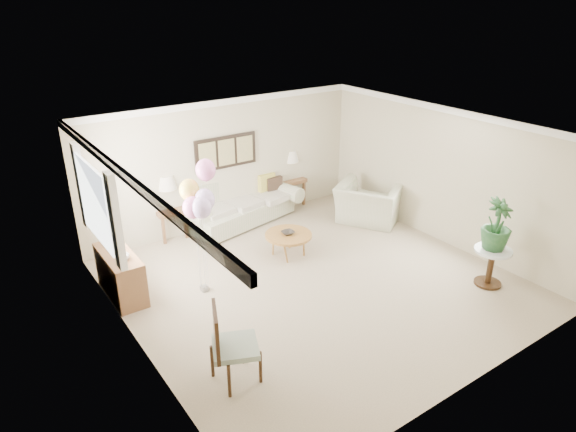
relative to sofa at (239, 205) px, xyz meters
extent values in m
plane|color=tan|center=(-0.21, -2.92, -0.37)|extent=(6.00, 6.00, 0.00)
cube|color=beige|center=(-0.21, 0.08, 0.93)|extent=(6.00, 0.04, 2.60)
cube|color=beige|center=(-0.21, -5.92, 0.93)|extent=(6.00, 0.04, 2.60)
cube|color=beige|center=(-3.21, -2.92, 0.93)|extent=(0.04, 6.00, 2.60)
cube|color=beige|center=(2.79, -2.92, 0.93)|extent=(0.04, 6.00, 2.60)
cube|color=white|center=(-0.21, -2.92, 2.22)|extent=(6.00, 6.00, 0.02)
cube|color=white|center=(-0.21, 0.05, 2.17)|extent=(6.00, 0.06, 0.12)
cube|color=white|center=(-3.18, -2.92, 2.17)|extent=(0.06, 6.00, 0.12)
cube|color=white|center=(2.76, -2.92, 2.17)|extent=(0.06, 6.00, 0.12)
cube|color=white|center=(-3.19, -1.42, 1.28)|extent=(0.04, 1.40, 1.20)
cube|color=white|center=(-3.15, -2.27, 1.28)|extent=(0.10, 0.22, 1.40)
cube|color=white|center=(-3.15, -0.57, 1.28)|extent=(0.10, 0.22, 1.40)
cube|color=black|center=(-0.21, 0.05, 1.18)|extent=(1.35, 0.04, 0.65)
cube|color=#8C8C59|center=(-0.63, 0.03, 1.18)|extent=(0.36, 0.02, 0.52)
cube|color=#8C8C59|center=(-0.21, 0.03, 1.18)|extent=(0.36, 0.02, 0.52)
cube|color=#8C8C59|center=(0.21, 0.03, 1.18)|extent=(0.36, 0.02, 0.52)
cube|color=beige|center=(-0.01, -0.06, -0.14)|extent=(2.47, 1.41, 0.38)
cube|color=beige|center=(-0.01, 0.29, 0.28)|extent=(2.32, 0.70, 0.58)
cylinder|color=beige|center=(-1.11, -0.06, 0.10)|extent=(0.53, 1.00, 0.34)
cylinder|color=beige|center=(1.10, -0.06, 0.10)|extent=(0.53, 1.00, 0.34)
cube|color=#BDAE99|center=(-0.67, -0.12, 0.09)|extent=(0.78, 0.87, 0.13)
cube|color=#BDAE99|center=(-0.01, -0.12, 0.09)|extent=(0.78, 0.87, 0.13)
cube|color=#BDAE99|center=(0.66, -0.12, 0.09)|extent=(0.78, 0.87, 0.13)
cube|color=#90B3C0|center=(-0.83, 0.06, 0.32)|extent=(0.40, 0.13, 0.40)
cube|color=gold|center=(0.73, 0.06, 0.32)|extent=(0.40, 0.13, 0.40)
cube|color=#3B2A20|center=(0.89, -0.01, 0.26)|extent=(0.36, 0.11, 0.36)
cube|color=beige|center=(-0.01, -0.06, -0.35)|extent=(2.11, 0.84, 0.04)
cube|color=brown|center=(-1.48, 0.12, 0.21)|extent=(0.57, 0.52, 0.08)
cube|color=brown|center=(-1.71, -0.09, -0.10)|extent=(0.05, 0.05, 0.54)
cube|color=brown|center=(-1.26, -0.09, -0.10)|extent=(0.05, 0.05, 0.54)
cube|color=brown|center=(-1.71, 0.33, -0.10)|extent=(0.05, 0.05, 0.54)
cube|color=brown|center=(-1.26, 0.33, -0.10)|extent=(0.05, 0.05, 0.54)
cube|color=brown|center=(1.44, 0.18, 0.22)|extent=(0.58, 0.52, 0.08)
cube|color=brown|center=(1.21, -0.03, -0.10)|extent=(0.05, 0.05, 0.55)
cube|color=brown|center=(1.67, -0.03, -0.10)|extent=(0.05, 0.05, 0.55)
cube|color=brown|center=(1.21, 0.39, -0.10)|extent=(0.05, 0.05, 0.55)
cube|color=brown|center=(1.67, 0.39, -0.10)|extent=(0.05, 0.05, 0.55)
cylinder|color=gray|center=(-1.48, 0.12, 0.28)|extent=(0.15, 0.15, 0.07)
cylinder|color=gray|center=(-1.48, 0.12, 0.48)|extent=(0.04, 0.04, 0.33)
cone|color=silver|center=(-1.48, 0.12, 0.78)|extent=(0.38, 0.38, 0.26)
cylinder|color=gray|center=(1.44, 0.18, 0.29)|extent=(0.15, 0.15, 0.06)
cylinder|color=gray|center=(1.44, 0.18, 0.48)|extent=(0.04, 0.04, 0.32)
cone|color=silver|center=(1.44, 0.18, 0.77)|extent=(0.36, 0.36, 0.26)
cylinder|color=#A56F2C|center=(-0.02, -1.84, 0.04)|extent=(0.86, 0.86, 0.05)
cylinder|color=#A56F2C|center=(0.18, -1.64, -0.18)|extent=(0.03, 0.03, 0.39)
cylinder|color=#A56F2C|center=(-0.23, -1.64, -0.18)|extent=(0.03, 0.03, 0.39)
cylinder|color=#A56F2C|center=(-0.23, -2.05, -0.18)|extent=(0.03, 0.03, 0.39)
cylinder|color=#A56F2C|center=(0.18, -2.05, -0.18)|extent=(0.03, 0.03, 0.39)
imported|color=#2A2520|center=(-0.03, -1.84, 0.09)|extent=(0.24, 0.24, 0.06)
imported|color=beige|center=(2.24, -1.55, 0.04)|extent=(1.59, 1.64, 0.82)
cylinder|color=silver|center=(2.12, -4.59, 0.26)|extent=(0.60, 0.60, 0.04)
cylinder|color=#341D11|center=(2.12, -4.59, -0.06)|extent=(0.10, 0.10, 0.60)
cylinder|color=#341D11|center=(2.12, -4.59, -0.37)|extent=(0.44, 0.44, 0.01)
imported|color=#1A4920|center=(2.14, -4.56, 0.71)|extent=(0.49, 0.49, 0.85)
cube|color=#8E9F8C|center=(-2.45, -4.18, 0.12)|extent=(0.72, 0.72, 0.08)
cylinder|color=#341D11|center=(-2.67, -4.40, -0.14)|extent=(0.04, 0.04, 0.46)
cylinder|color=#341D11|center=(-2.23, -4.40, -0.14)|extent=(0.04, 0.04, 0.46)
cylinder|color=#341D11|center=(-2.67, -3.96, -0.14)|extent=(0.04, 0.04, 0.46)
cylinder|color=#341D11|center=(-2.23, -3.96, -0.14)|extent=(0.04, 0.04, 0.46)
cube|color=#341D11|center=(-2.69, -4.18, 0.45)|extent=(0.25, 0.50, 0.60)
cube|color=brown|center=(-2.97, -1.42, 0.00)|extent=(0.45, 1.20, 0.74)
cube|color=#341D11|center=(-2.97, -1.72, 0.00)|extent=(0.46, 0.02, 0.70)
cube|color=#341D11|center=(-2.97, -1.12, 0.00)|extent=(0.46, 0.02, 0.70)
imported|color=silver|center=(-2.95, -1.67, 0.46)|extent=(0.23, 0.23, 0.19)
imported|color=#B2B6AD|center=(-2.95, -1.09, 0.46)|extent=(0.23, 0.23, 0.19)
cube|color=gray|center=(-1.86, -2.06, -0.33)|extent=(0.11, 0.11, 0.09)
ellipsoid|color=#F97FCE|center=(-1.96, -2.11, 1.15)|extent=(0.31, 0.31, 0.35)
cylinder|color=silver|center=(-1.91, -2.09, 0.34)|extent=(0.01, 0.01, 1.25)
ellipsoid|color=#CDACEF|center=(-1.78, -2.15, 1.24)|extent=(0.31, 0.31, 0.35)
cylinder|color=silver|center=(-1.82, -2.10, 0.39)|extent=(0.01, 0.01, 1.35)
ellipsoid|color=#F6D04E|center=(-1.91, -1.91, 1.35)|extent=(0.31, 0.31, 0.35)
cylinder|color=silver|center=(-1.88, -1.98, 0.45)|extent=(0.01, 0.01, 1.46)
ellipsoid|color=#F97FCE|center=(-1.65, -1.98, 1.64)|extent=(0.31, 0.31, 0.35)
cylinder|color=silver|center=(-1.75, -2.02, 0.59)|extent=(0.01, 0.01, 1.75)
ellipsoid|color=#CDACEF|center=(-1.88, -2.23, 1.17)|extent=(0.31, 0.31, 0.35)
cylinder|color=silver|center=(-1.87, -2.15, 0.35)|extent=(0.01, 0.01, 1.28)
camera|label=1|loc=(-4.84, -8.73, 4.13)|focal=32.00mm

